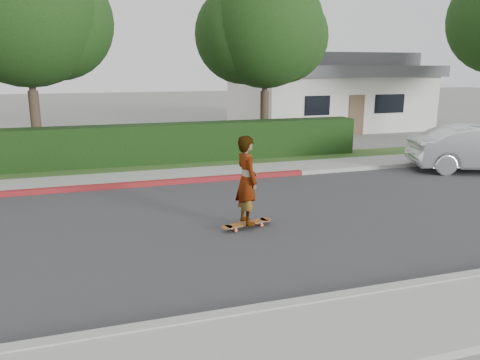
# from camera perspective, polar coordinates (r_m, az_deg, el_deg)

# --- Properties ---
(ground) EXTENTS (120.00, 120.00, 0.00)m
(ground) POSITION_cam_1_polar(r_m,az_deg,el_deg) (11.84, 11.30, -3.96)
(ground) COLOR slate
(ground) RESTS_ON ground
(road) EXTENTS (60.00, 8.00, 0.01)m
(road) POSITION_cam_1_polar(r_m,az_deg,el_deg) (11.84, 11.30, -3.93)
(road) COLOR #2D2D30
(road) RESTS_ON ground
(curb_near) EXTENTS (60.00, 0.20, 0.15)m
(curb_near) POSITION_cam_1_polar(r_m,az_deg,el_deg) (8.70, 24.54, -11.03)
(curb_near) COLOR #9E9E99
(curb_near) RESTS_ON ground
(curb_far) EXTENTS (60.00, 0.20, 0.15)m
(curb_far) POSITION_cam_1_polar(r_m,az_deg,el_deg) (15.41, 4.03, 0.66)
(curb_far) COLOR #9E9E99
(curb_far) RESTS_ON ground
(curb_red_section) EXTENTS (12.00, 0.21, 0.15)m
(curb_red_section) POSITION_cam_1_polar(r_m,az_deg,el_deg) (14.39, -14.84, -0.69)
(curb_red_section) COLOR maroon
(curb_red_section) RESTS_ON ground
(sidewalk_far) EXTENTS (60.00, 1.60, 0.12)m
(sidewalk_far) POSITION_cam_1_polar(r_m,az_deg,el_deg) (16.23, 2.87, 1.28)
(sidewalk_far) COLOR gray
(sidewalk_far) RESTS_ON ground
(planting_strip) EXTENTS (60.00, 1.60, 0.10)m
(planting_strip) POSITION_cam_1_polar(r_m,az_deg,el_deg) (17.71, 1.08, 2.31)
(planting_strip) COLOR #2D4C1E
(planting_strip) RESTS_ON ground
(hedge) EXTENTS (15.00, 1.00, 1.50)m
(hedge) POSITION_cam_1_polar(r_m,az_deg,el_deg) (17.47, -8.94, 4.32)
(hedge) COLOR black
(hedge) RESTS_ON ground
(tree_left) EXTENTS (5.99, 5.21, 8.00)m
(tree_left) POSITION_cam_1_polar(r_m,az_deg,el_deg) (18.74, -24.72, 17.77)
(tree_left) COLOR #33261C
(tree_left) RESTS_ON ground
(tree_center) EXTENTS (5.66, 4.84, 7.44)m
(tree_center) POSITION_cam_1_polar(r_m,az_deg,el_deg) (20.35, 2.88, 17.49)
(tree_center) COLOR #33261C
(tree_center) RESTS_ON ground
(house) EXTENTS (10.60, 8.60, 4.30)m
(house) POSITION_cam_1_polar(r_m,az_deg,el_deg) (29.22, 10.32, 10.60)
(house) COLOR beige
(house) RESTS_ON ground
(skateboard) EXTENTS (1.29, 0.54, 0.12)m
(skateboard) POSITION_cam_1_polar(r_m,az_deg,el_deg) (10.50, 0.82, -5.33)
(skateboard) COLOR orange
(skateboard) RESTS_ON ground
(skateboarder) EXTENTS (0.54, 0.76, 1.97)m
(skateboarder) POSITION_cam_1_polar(r_m,az_deg,el_deg) (10.22, 0.84, -0.02)
(skateboarder) COLOR white
(skateboarder) RESTS_ON skateboard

